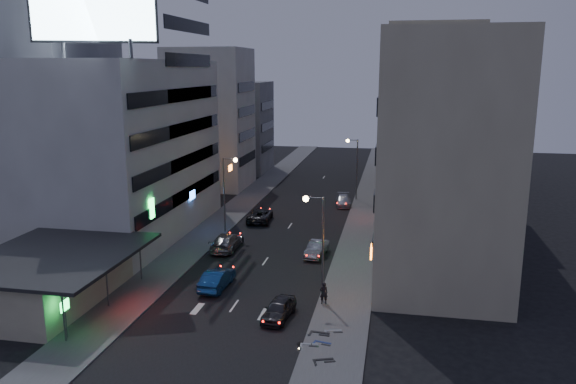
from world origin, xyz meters
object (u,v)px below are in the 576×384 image
(parked_car_right_far, at_px, (343,200))
(person, at_px, (324,293))
(parked_car_right_mid, at_px, (317,249))
(scooter_black_b, at_px, (331,325))
(scooter_silver_b, at_px, (342,322))
(scooter_blue, at_px, (332,336))
(road_car_blue, at_px, (217,279))
(scooter_black_a, at_px, (333,349))
(road_car_silver, at_px, (227,242))
(parked_car_right_near, at_px, (279,309))
(parked_car_left, at_px, (260,215))
(scooter_silver_a, at_px, (319,336))

(parked_car_right_far, height_order, person, person)
(parked_car_right_mid, height_order, person, person)
(scooter_black_b, height_order, scooter_silver_b, scooter_black_b)
(scooter_blue, distance_m, scooter_silver_b, 2.04)
(road_car_blue, distance_m, scooter_silver_b, 11.97)
(parked_car_right_far, distance_m, scooter_black_a, 39.10)
(person, relative_size, scooter_black_a, 0.88)
(road_car_blue, distance_m, scooter_blue, 12.70)
(road_car_silver, bearing_deg, parked_car_right_near, 120.00)
(parked_car_right_far, bearing_deg, parked_car_right_near, -99.96)
(road_car_silver, bearing_deg, parked_car_right_mid, 178.25)
(person, xyz_separation_m, scooter_black_b, (1.07, -4.65, -0.23))
(parked_car_left, relative_size, scooter_black_b, 2.74)
(scooter_blue, bearing_deg, parked_car_right_near, 63.79)
(road_car_blue, height_order, road_car_silver, road_car_silver)
(parked_car_right_mid, relative_size, person, 2.52)
(scooter_silver_a, bearing_deg, parked_car_right_near, 39.24)
(parked_car_right_near, bearing_deg, person, 52.65)
(parked_car_right_far, bearing_deg, parked_car_right_mid, -99.43)
(parked_car_right_mid, bearing_deg, scooter_silver_a, -74.98)
(parked_car_right_near, xyz_separation_m, parked_car_right_mid, (0.69, 13.78, -0.00))
(scooter_black_b, bearing_deg, scooter_silver_b, -41.75)
(parked_car_right_mid, distance_m, scooter_silver_b, 15.43)
(scooter_silver_a, bearing_deg, road_car_silver, 28.29)
(scooter_blue, distance_m, scooter_black_b, 1.39)
(parked_car_right_near, xyz_separation_m, scooter_silver_a, (3.30, -3.39, -0.06))
(scooter_silver_b, bearing_deg, parked_car_right_far, -7.96)
(parked_car_left, distance_m, scooter_black_a, 31.88)
(road_car_silver, xyz_separation_m, scooter_black_a, (12.55, -19.01, -0.10))
(parked_car_right_near, xyz_separation_m, parked_car_left, (-7.43, 24.62, 0.06))
(road_car_silver, bearing_deg, scooter_silver_b, 129.75)
(road_car_silver, relative_size, scooter_silver_a, 3.25)
(parked_car_right_near, xyz_separation_m, scooter_blue, (4.13, -3.16, -0.06))
(scooter_blue, xyz_separation_m, scooter_black_b, (-0.26, 1.36, 0.09))
(parked_car_right_far, relative_size, scooter_silver_b, 2.67)
(road_car_silver, distance_m, scooter_silver_a, 20.84)
(parked_car_left, distance_m, scooter_silver_b, 28.43)
(parked_car_left, relative_size, scooter_black_a, 2.85)
(road_car_silver, height_order, scooter_black_b, road_car_silver)
(person, bearing_deg, scooter_silver_a, 76.30)
(parked_car_left, bearing_deg, person, 110.37)
(parked_car_right_near, relative_size, person, 2.45)
(parked_car_left, relative_size, person, 3.24)
(person, distance_m, scooter_black_a, 8.00)
(parked_car_right_mid, relative_size, scooter_silver_a, 2.49)
(road_car_silver, bearing_deg, scooter_silver_a, 123.18)
(parked_car_right_mid, relative_size, scooter_black_a, 2.22)
(parked_car_right_near, relative_size, scooter_black_b, 2.07)
(parked_car_right_far, bearing_deg, scooter_silver_a, -94.72)
(parked_car_right_near, bearing_deg, scooter_silver_a, -38.69)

